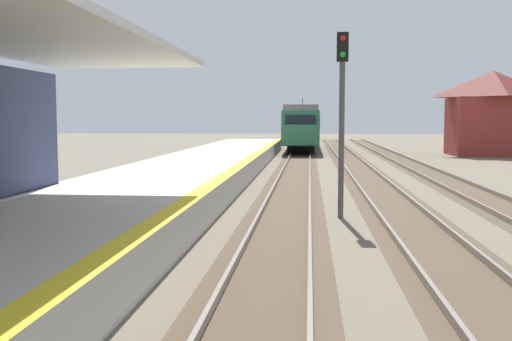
{
  "coord_description": "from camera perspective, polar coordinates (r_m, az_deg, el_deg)",
  "views": [
    {
      "loc": [
        2.59,
        1.25,
        2.83
      ],
      "look_at": [
        1.85,
        9.43,
        2.1
      ],
      "focal_mm": 41.64,
      "sensor_mm": 36.0,
      "label": 1
    }
  ],
  "objects": [
    {
      "name": "station_platform",
      "position": [
        15.79,
        -13.75,
        -3.75
      ],
      "size": [
        5.0,
        80.0,
        0.91
      ],
      "color": "#B7B5AD",
      "rests_on": "ground"
    },
    {
      "name": "track_pair_nearest_platform",
      "position": [
        18.97,
        3.02,
        -3.38
      ],
      "size": [
        2.34,
        120.0,
        0.16
      ],
      "color": "#4C3D2D",
      "rests_on": "ground"
    },
    {
      "name": "track_pair_middle",
      "position": [
        19.15,
        13.26,
        -3.43
      ],
      "size": [
        2.34,
        120.0,
        0.16
      ],
      "color": "#4C3D2D",
      "rests_on": "ground"
    },
    {
      "name": "track_pair_far_side",
      "position": [
        19.92,
        23.01,
        -3.37
      ],
      "size": [
        2.34,
        120.0,
        0.16
      ],
      "color": "#4C3D2D",
      "rests_on": "ground"
    },
    {
      "name": "approaching_train",
      "position": [
        53.54,
        4.44,
        4.34
      ],
      "size": [
        2.93,
        19.6,
        4.76
      ],
      "color": "#286647",
      "rests_on": "ground"
    },
    {
      "name": "rail_signal_post",
      "position": [
        16.89,
        8.25,
        6.24
      ],
      "size": [
        0.32,
        0.34,
        5.2
      ],
      "color": "#4C4C4C",
      "rests_on": "ground"
    },
    {
      "name": "distant_trackside_house",
      "position": [
        48.53,
        21.75,
        5.29
      ],
      "size": [
        6.6,
        5.28,
        6.4
      ],
      "color": "maroon",
      "rests_on": "ground"
    }
  ]
}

